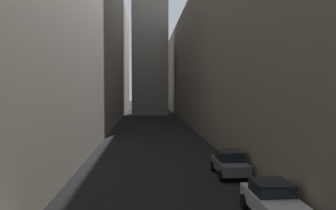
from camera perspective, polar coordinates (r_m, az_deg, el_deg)
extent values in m
plane|color=black|center=(46.75, -2.43, -4.22)|extent=(264.00, 264.00, 0.00)
cube|color=gray|center=(50.26, -17.17, 10.01)|extent=(14.07, 108.00, 24.28)
cube|color=#756B5B|center=(50.04, 10.33, 7.12)|extent=(11.05, 108.00, 19.08)
cube|color=gray|center=(79.96, -2.91, 14.45)|extent=(7.62, 7.62, 44.16)
cube|color=silver|center=(16.16, 16.27, -14.68)|extent=(1.67, 4.05, 0.69)
cube|color=black|center=(16.13, 16.10, -12.46)|extent=(1.53, 1.72, 0.52)
cylinder|color=black|center=(17.27, 11.96, -14.71)|extent=(0.22, 0.65, 0.65)
cylinder|color=black|center=(17.77, 17.31, -14.27)|extent=(0.22, 0.65, 0.65)
cube|color=#4C4C51|center=(23.29, 9.79, -9.42)|extent=(1.68, 3.99, 0.64)
cube|color=black|center=(23.31, 9.72, -7.89)|extent=(1.54, 1.88, 0.58)
cylinder|color=black|center=(24.48, 7.11, -9.58)|extent=(0.22, 0.64, 0.64)
cylinder|color=black|center=(24.84, 10.96, -9.43)|extent=(0.22, 0.64, 0.64)
cylinder|color=black|center=(21.89, 8.44, -11.03)|extent=(0.22, 0.64, 0.64)
cylinder|color=black|center=(22.29, 12.74, -10.82)|extent=(0.22, 0.64, 0.64)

